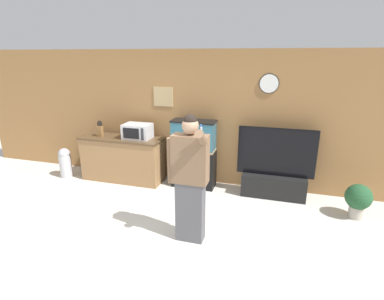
{
  "coord_description": "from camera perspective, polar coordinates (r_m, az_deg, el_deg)",
  "views": [
    {
      "loc": [
        1.63,
        -3.05,
        2.49
      ],
      "look_at": [
        0.35,
        1.29,
        1.05
      ],
      "focal_mm": 28.0,
      "sensor_mm": 36.0,
      "label": 1
    }
  ],
  "objects": [
    {
      "name": "aquarium_on_stand",
      "position": [
        5.78,
        0.32,
        -0.77
      ],
      "size": [
        0.84,
        0.37,
        1.32
      ],
      "color": "black",
      "rests_on": "ground_plane"
    },
    {
      "name": "person_standing",
      "position": [
        3.99,
        -0.47,
        -5.31
      ],
      "size": [
        0.56,
        0.43,
        1.79
      ],
      "color": "#515156",
      "rests_on": "ground_plane"
    },
    {
      "name": "trash_bin",
      "position": [
        6.88,
        -22.99,
        -2.16
      ],
      "size": [
        0.25,
        0.25,
        0.63
      ],
      "color": "#B7B7BC",
      "rests_on": "ground_plane"
    },
    {
      "name": "potted_plant",
      "position": [
        5.44,
        29.09,
        -8.12
      ],
      "size": [
        0.4,
        0.4,
        0.57
      ],
      "color": "#B2A899",
      "rests_on": "ground_plane"
    },
    {
      "name": "counter_island",
      "position": [
        6.31,
        -13.05,
        -1.63
      ],
      "size": [
        1.69,
        0.58,
        0.91
      ],
      "color": "olive",
      "rests_on": "ground_plane"
    },
    {
      "name": "microwave",
      "position": [
        6.01,
        -10.34,
        3.54
      ],
      "size": [
        0.54,
        0.39,
        0.29
      ],
      "color": "silver",
      "rests_on": "counter_island"
    },
    {
      "name": "knife_block",
      "position": [
        6.35,
        -17.15,
        3.56
      ],
      "size": [
        0.11,
        0.09,
        0.32
      ],
      "color": "brown",
      "rests_on": "counter_island"
    },
    {
      "name": "tv_on_stand",
      "position": [
        5.66,
        15.36,
        -4.98
      ],
      "size": [
        1.37,
        0.4,
        1.28
      ],
      "color": "black",
      "rests_on": "ground_plane"
    },
    {
      "name": "wall_back_paneled",
      "position": [
        5.93,
        0.14,
        6.1
      ],
      "size": [
        10.0,
        0.08,
        2.6
      ],
      "color": "olive",
      "rests_on": "ground_plane"
    },
    {
      "name": "ground_plane",
      "position": [
        4.26,
        -9.99,
        -18.44
      ],
      "size": [
        18.0,
        18.0,
        0.0
      ],
      "primitive_type": "plane",
      "color": "beige"
    }
  ]
}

